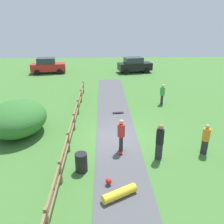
% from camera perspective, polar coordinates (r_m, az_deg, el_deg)
% --- Properties ---
extents(ground_plane, '(60.00, 60.00, 0.00)m').
position_cam_1_polar(ground_plane, '(13.76, 1.20, -6.45)').
color(ground_plane, '#427533').
extents(asphalt_path, '(2.40, 28.00, 0.02)m').
position_cam_1_polar(asphalt_path, '(13.76, 1.20, -6.42)').
color(asphalt_path, '#515156').
rests_on(asphalt_path, ground_plane).
extents(wooden_fence, '(0.12, 18.12, 1.10)m').
position_cam_1_polar(wooden_fence, '(13.56, -9.84, -4.08)').
color(wooden_fence, olive).
rests_on(wooden_fence, ground_plane).
extents(bush_large, '(3.36, 4.04, 2.00)m').
position_cam_1_polar(bush_large, '(15.03, -22.00, -1.38)').
color(bush_large, '#33702D').
rests_on(bush_large, ground_plane).
extents(trash_bin, '(0.56, 0.56, 0.90)m').
position_cam_1_polar(trash_bin, '(10.97, -7.47, -12.04)').
color(trash_bin, black).
rests_on(trash_bin, ground_plane).
extents(skater_riding, '(0.41, 0.81, 1.81)m').
position_cam_1_polar(skater_riding, '(12.03, 2.24, -5.37)').
color(skater_riding, '#B23326').
rests_on(skater_riding, asphalt_path).
extents(skater_fallen, '(1.45, 1.38, 0.36)m').
position_cam_1_polar(skater_fallen, '(9.70, 1.59, -18.92)').
color(skater_fallen, yellow).
rests_on(skater_fallen, asphalt_path).
extents(skateboard_loose, '(0.81, 0.27, 0.08)m').
position_cam_1_polar(skateboard_loose, '(17.19, 1.49, -0.13)').
color(skateboard_loose, black).
rests_on(skateboard_loose, asphalt_path).
extents(bystander_green, '(0.47, 0.47, 1.67)m').
position_cam_1_polar(bystander_green, '(19.24, 12.12, 4.43)').
color(bystander_green, '#2D2D33').
rests_on(bystander_green, ground_plane).
extents(bystander_black, '(0.51, 0.51, 1.89)m').
position_cam_1_polar(bystander_black, '(11.63, 11.52, -6.72)').
color(bystander_black, '#2D2D33').
rests_on(bystander_black, ground_plane).
extents(bystander_orange, '(0.50, 0.50, 1.65)m').
position_cam_1_polar(bystander_orange, '(12.83, 21.81, -5.85)').
color(bystander_orange, '#2D2D33').
rests_on(bystander_orange, ground_plane).
extents(parked_car_red, '(4.40, 2.45, 1.92)m').
position_cam_1_polar(parked_car_red, '(31.05, -15.33, 10.83)').
color(parked_car_red, red).
rests_on(parked_car_red, ground_plane).
extents(parked_car_black, '(4.45, 2.61, 1.92)m').
position_cam_1_polar(parked_car_black, '(30.53, 5.48, 11.31)').
color(parked_car_black, black).
rests_on(parked_car_black, ground_plane).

